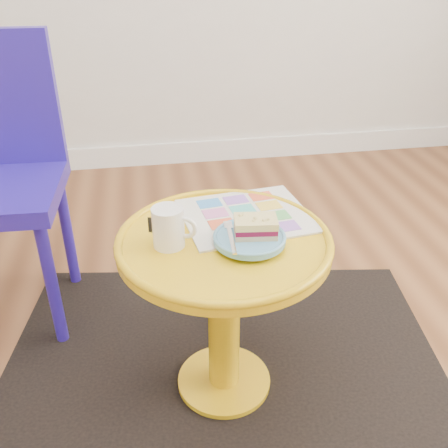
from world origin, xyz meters
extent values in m
cube|color=white|center=(0.00, 1.99, 0.06)|extent=(4.00, 0.02, 0.12)
cube|color=black|center=(0.14, 0.33, 0.00)|extent=(1.45, 1.28, 0.01)
cylinder|color=gold|center=(0.14, 0.33, 0.01)|extent=(0.26, 0.26, 0.02)
cylinder|color=gold|center=(0.14, 0.33, 0.24)|extent=(0.08, 0.08, 0.44)
cylinder|color=gold|center=(0.14, 0.33, 0.48)|extent=(0.52, 0.52, 0.03)
cylinder|color=#261796|center=(-0.34, 0.60, 0.21)|extent=(0.04, 0.04, 0.42)
cylinder|color=#261796|center=(-0.33, 0.91, 0.21)|extent=(0.04, 0.04, 0.42)
cube|color=silver|center=(0.21, 0.43, 0.49)|extent=(0.35, 0.31, 0.01)
cylinder|color=white|center=(0.01, 0.32, 0.54)|extent=(0.07, 0.07, 0.10)
torus|color=white|center=(0.04, 0.31, 0.54)|extent=(0.06, 0.03, 0.06)
cylinder|color=#D1B78C|center=(0.01, 0.32, 0.58)|extent=(0.07, 0.07, 0.01)
cylinder|color=#5B9DC2|center=(0.19, 0.29, 0.50)|extent=(0.07, 0.07, 0.01)
cylinder|color=#5B9DC2|center=(0.19, 0.29, 0.51)|extent=(0.17, 0.17, 0.01)
cube|color=#D3BC8C|center=(0.21, 0.30, 0.52)|extent=(0.10, 0.08, 0.01)
cube|color=maroon|center=(0.21, 0.30, 0.53)|extent=(0.10, 0.08, 0.01)
cube|color=#EADB8C|center=(0.21, 0.30, 0.55)|extent=(0.11, 0.08, 0.02)
cube|color=silver|center=(0.15, 0.28, 0.52)|extent=(0.02, 0.12, 0.00)
cube|color=silver|center=(0.15, 0.35, 0.52)|extent=(0.02, 0.03, 0.00)
camera|label=1|loc=(-0.03, -0.67, 1.11)|focal=40.00mm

